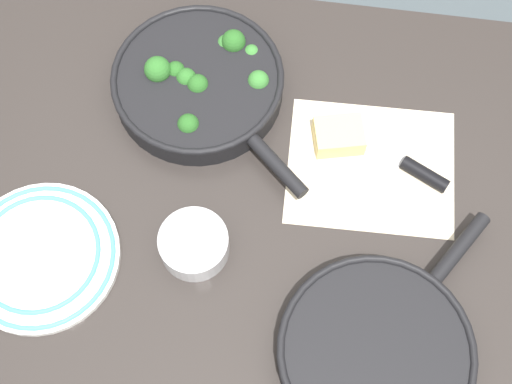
{
  "coord_description": "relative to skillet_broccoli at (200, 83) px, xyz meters",
  "views": [
    {
      "loc": [
        0.06,
        -0.46,
        1.84
      ],
      "look_at": [
        0.0,
        0.0,
        0.76
      ],
      "focal_mm": 50.0,
      "sensor_mm": 36.0,
      "label": 1
    }
  ],
  "objects": [
    {
      "name": "grater_knife",
      "position": [
        0.36,
        -0.09,
        -0.02
      ],
      "size": [
        0.24,
        0.14,
        0.02
      ],
      "rotation": [
        0.0,
        0.0,
        2.67
      ],
      "color": "silver",
      "rests_on": "dining_table_red"
    },
    {
      "name": "prep_bowl_steel",
      "position": [
        0.04,
        -0.29,
        -0.01
      ],
      "size": [
        0.11,
        0.11,
        0.05
      ],
      "color": "#B7B7BC",
      "rests_on": "dining_table_red"
    },
    {
      "name": "cheese_block",
      "position": [
        0.25,
        -0.07,
        -0.01
      ],
      "size": [
        0.1,
        0.08,
        0.04
      ],
      "color": "#EFD67A",
      "rests_on": "dining_table_red"
    },
    {
      "name": "dining_table_red",
      "position": [
        0.13,
        -0.19,
        -0.11
      ],
      "size": [
        1.31,
        0.83,
        0.74
      ],
      "color": "#2D2826",
      "rests_on": "ground_plane"
    },
    {
      "name": "skillet_eggs",
      "position": [
        0.34,
        -0.43,
        -0.0
      ],
      "size": [
        0.32,
        0.4,
        0.05
      ],
      "rotation": [
        0.0,
        0.0,
        0.99
      ],
      "color": "black",
      "rests_on": "dining_table_red"
    },
    {
      "name": "dinner_plate_stack",
      "position": [
        -0.2,
        -0.34,
        -0.02
      ],
      "size": [
        0.26,
        0.26,
        0.03
      ],
      "color": "white",
      "rests_on": "dining_table_red"
    },
    {
      "name": "skillet_broccoli",
      "position": [
        0.0,
        0.0,
        0.0
      ],
      "size": [
        0.37,
        0.35,
        0.08
      ],
      "rotation": [
        0.0,
        0.0,
        5.54
      ],
      "color": "black",
      "rests_on": "dining_table_red"
    },
    {
      "name": "parchment_sheet",
      "position": [
        0.31,
        -0.11,
        -0.03
      ],
      "size": [
        0.29,
        0.25,
        0.0
      ],
      "color": "beige",
      "rests_on": "dining_table_red"
    },
    {
      "name": "ground_plane",
      "position": [
        0.13,
        -0.19,
        -0.77
      ],
      "size": [
        14.0,
        14.0,
        0.0
      ],
      "primitive_type": "plane",
      "color": "#424C51"
    }
  ]
}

